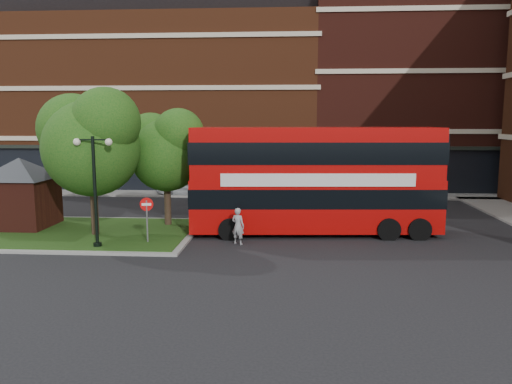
# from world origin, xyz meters

# --- Properties ---
(ground) EXTENTS (120.00, 120.00, 0.00)m
(ground) POSITION_xyz_m (0.00, 0.00, 0.00)
(ground) COLOR black
(ground) RESTS_ON ground
(pavement_far) EXTENTS (44.00, 3.00, 0.12)m
(pavement_far) POSITION_xyz_m (0.00, 16.50, 0.06)
(pavement_far) COLOR slate
(pavement_far) RESTS_ON ground
(terrace_far_left) EXTENTS (26.00, 12.00, 14.00)m
(terrace_far_left) POSITION_xyz_m (-8.00, 24.00, 7.00)
(terrace_far_left) COLOR #632E17
(terrace_far_left) RESTS_ON ground
(terrace_far_right) EXTENTS (18.00, 12.00, 16.00)m
(terrace_far_right) POSITION_xyz_m (14.00, 24.00, 8.00)
(terrace_far_right) COLOR #471911
(terrace_far_right) RESTS_ON ground
(traffic_island) EXTENTS (12.60, 7.60, 0.15)m
(traffic_island) POSITION_xyz_m (-8.00, 3.00, 0.07)
(traffic_island) COLOR gray
(traffic_island) RESTS_ON ground
(kiosk) EXTENTS (6.51, 6.51, 3.60)m
(kiosk) POSITION_xyz_m (-11.00, 4.00, 2.32)
(kiosk) COLOR #471911
(kiosk) RESTS_ON traffic_island
(tree_island_west) EXTENTS (5.40, 4.71, 7.21)m
(tree_island_west) POSITION_xyz_m (-6.60, 2.58, 4.79)
(tree_island_west) COLOR #2D2116
(tree_island_west) RESTS_ON ground
(tree_island_east) EXTENTS (4.46, 3.90, 6.29)m
(tree_island_east) POSITION_xyz_m (-3.58, 5.06, 4.24)
(tree_island_east) COLOR #2D2116
(tree_island_east) RESTS_ON ground
(lamp_island) EXTENTS (1.72, 0.36, 5.00)m
(lamp_island) POSITION_xyz_m (-5.50, 0.20, 2.83)
(lamp_island) COLOR black
(lamp_island) RESTS_ON ground
(lamp_far_left) EXTENTS (1.72, 0.36, 5.00)m
(lamp_far_left) POSITION_xyz_m (2.00, 14.50, 2.83)
(lamp_far_left) COLOR black
(lamp_far_left) RESTS_ON ground
(lamp_far_right) EXTENTS (1.72, 0.36, 5.00)m
(lamp_far_right) POSITION_xyz_m (10.00, 14.50, 2.83)
(lamp_far_right) COLOR black
(lamp_far_right) RESTS_ON ground
(bus) EXTENTS (12.40, 3.61, 4.67)m
(bus) POSITION_xyz_m (4.22, 4.00, 3.07)
(bus) COLOR #A80806
(bus) RESTS_ON ground
(woman) EXTENTS (0.74, 0.62, 1.71)m
(woman) POSITION_xyz_m (0.63, 1.52, 0.86)
(woman) COLOR gray
(woman) RESTS_ON ground
(car_silver) EXTENTS (4.18, 1.92, 1.39)m
(car_silver) POSITION_xyz_m (-4.92, 16.00, 0.69)
(car_silver) COLOR silver
(car_silver) RESTS_ON ground
(car_white) EXTENTS (3.91, 1.54, 1.27)m
(car_white) POSITION_xyz_m (5.36, 14.50, 0.63)
(car_white) COLOR silver
(car_white) RESTS_ON ground
(no_entry_sign) EXTENTS (0.61, 0.13, 2.20)m
(no_entry_sign) POSITION_xyz_m (-3.50, 1.12, 1.57)
(no_entry_sign) COLOR slate
(no_entry_sign) RESTS_ON ground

